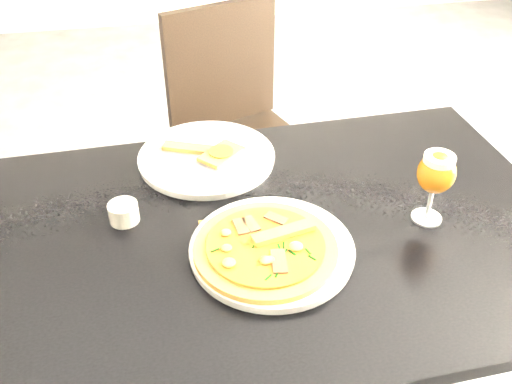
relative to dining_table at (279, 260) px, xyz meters
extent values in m
plane|color=#4D4D4F|center=(0.26, 0.33, -0.66)|extent=(6.00, 6.00, 0.00)
cube|color=black|center=(0.00, 0.00, 0.08)|extent=(1.22, 0.83, 0.03)
cylinder|color=black|center=(-0.55, 0.32, -0.30)|extent=(0.05, 0.05, 0.72)
cylinder|color=black|center=(0.53, 0.35, -0.30)|extent=(0.05, 0.05, 0.72)
cube|color=black|center=(0.08, 0.74, -0.21)|extent=(0.53, 0.53, 0.04)
cylinder|color=black|center=(-0.03, 0.52, -0.44)|extent=(0.04, 0.04, 0.43)
cylinder|color=black|center=(0.29, 0.63, -0.44)|extent=(0.04, 0.04, 0.43)
cylinder|color=black|center=(-0.14, 0.84, -0.44)|extent=(0.04, 0.04, 0.43)
cylinder|color=black|center=(0.18, 0.96, -0.44)|extent=(0.04, 0.04, 0.43)
cube|color=black|center=(0.01, 0.92, 0.04)|extent=(0.39, 0.16, 0.42)
cylinder|color=silver|center=(-0.03, -0.07, 0.10)|extent=(0.39, 0.39, 0.02)
cylinder|color=olive|center=(-0.05, -0.08, 0.11)|extent=(0.27, 0.27, 0.01)
cylinder|color=#AE370E|center=(-0.05, -0.08, 0.12)|extent=(0.23, 0.23, 0.01)
cube|color=#4D3721|center=(-0.02, -0.08, 0.13)|extent=(0.05, 0.03, 0.00)
cube|color=#4D3721|center=(-0.05, -0.03, 0.13)|extent=(0.03, 0.05, 0.00)
cube|color=#4D3721|center=(-0.12, -0.08, 0.13)|extent=(0.05, 0.03, 0.00)
cube|color=#4D3721|center=(-0.05, -0.11, 0.13)|extent=(0.03, 0.05, 0.00)
ellipsoid|color=#DEC948|center=(-0.03, -0.07, 0.13)|extent=(0.03, 0.03, 0.01)
ellipsoid|color=#DEC948|center=(-0.05, -0.01, 0.13)|extent=(0.03, 0.03, 0.01)
ellipsoid|color=#DEC948|center=(-0.06, -0.07, 0.13)|extent=(0.03, 0.03, 0.01)
ellipsoid|color=#DEC948|center=(-0.11, -0.12, 0.13)|extent=(0.03, 0.03, 0.01)
ellipsoid|color=#DEC948|center=(-0.05, -0.10, 0.13)|extent=(0.03, 0.03, 0.01)
ellipsoid|color=#DEC948|center=(0.01, -0.12, 0.13)|extent=(0.03, 0.03, 0.01)
cube|color=#0B410B|center=(-0.04, -0.07, 0.13)|extent=(0.01, 0.02, 0.00)
cube|color=#0B410B|center=(-0.05, -0.04, 0.13)|extent=(0.00, 0.02, 0.00)
cube|color=#0B410B|center=(-0.08, -0.02, 0.13)|extent=(0.01, 0.02, 0.00)
cube|color=#0B410B|center=(-0.07, -0.06, 0.13)|extent=(0.02, 0.01, 0.00)
cube|color=#0B410B|center=(-0.10, -0.07, 0.13)|extent=(0.02, 0.01, 0.00)
cube|color=#0B410B|center=(-0.06, -0.08, 0.13)|extent=(0.02, 0.01, 0.00)
cube|color=#0B410B|center=(-0.08, -0.11, 0.13)|extent=(0.02, 0.01, 0.00)
cube|color=#0B410B|center=(-0.09, -0.14, 0.13)|extent=(0.01, 0.02, 0.00)
cube|color=#0B410B|center=(-0.05, -0.11, 0.13)|extent=(0.01, 0.02, 0.00)
cube|color=#0B410B|center=(-0.03, -0.14, 0.13)|extent=(0.01, 0.02, 0.00)
cube|color=#0B410B|center=(-0.04, -0.09, 0.13)|extent=(0.01, 0.02, 0.00)
cube|color=#0B410B|center=(-0.01, -0.10, 0.13)|extent=(0.02, 0.01, 0.00)
cube|color=#0B410B|center=(0.03, -0.09, 0.13)|extent=(0.02, 0.00, 0.00)
cube|color=#0B410B|center=(-0.02, -0.07, 0.13)|extent=(0.02, 0.01, 0.00)
cube|color=#0B410B|center=(-0.01, -0.04, 0.13)|extent=(0.01, 0.01, 0.00)
cube|color=olive|center=(-0.01, -0.07, 0.13)|extent=(0.13, 0.06, 0.01)
cylinder|color=silver|center=(-0.11, 0.28, 0.10)|extent=(0.33, 0.33, 0.02)
cube|color=olive|center=(-0.15, 0.31, 0.11)|extent=(0.13, 0.08, 0.01)
cube|color=olive|center=(-0.08, 0.26, 0.11)|extent=(0.12, 0.12, 0.01)
cylinder|color=#AE370E|center=(-0.08, 0.26, 0.12)|extent=(0.06, 0.06, 0.00)
cube|color=olive|center=(-0.10, 0.03, 0.09)|extent=(0.12, 0.03, 0.01)
cylinder|color=#B9B5A6|center=(-0.31, 0.09, 0.11)|extent=(0.06, 0.06, 0.04)
cylinder|color=gold|center=(-0.31, 0.09, 0.13)|extent=(0.05, 0.05, 0.01)
cylinder|color=silver|center=(0.31, -0.03, 0.09)|extent=(0.06, 0.06, 0.00)
cylinder|color=silver|center=(0.31, -0.03, 0.13)|extent=(0.01, 0.01, 0.07)
ellipsoid|color=#9E560F|center=(0.31, -0.03, 0.21)|extent=(0.08, 0.08, 0.09)
cylinder|color=silver|center=(0.31, -0.03, 0.24)|extent=(0.06, 0.06, 0.01)
camera|label=1|loc=(-0.22, -0.87, 0.84)|focal=40.00mm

